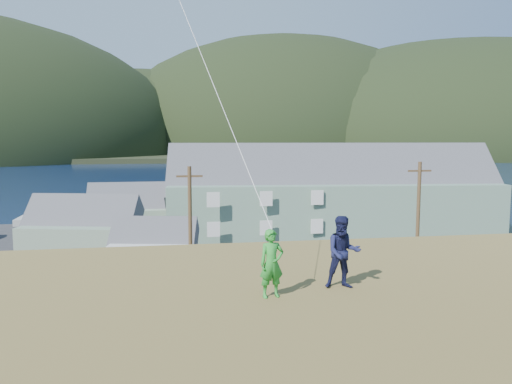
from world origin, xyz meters
The scene contains 14 objects.
ground centered at (0.00, 0.00, 0.00)m, with size 900.00×900.00×0.00m, color #0A1638.
grass_strip centered at (0.00, -2.00, 0.05)m, with size 110.00×8.00×0.10m, color #4C3D19.
waterfront_lot centered at (0.00, 17.00, 0.06)m, with size 72.00×36.00×0.12m, color #28282B.
wharf centered at (-6.00, 40.00, 0.45)m, with size 26.00×14.00×0.90m, color gray.
far_shore centered at (0.00, 330.00, 1.00)m, with size 900.00×320.00×2.00m, color black.
far_hills centered at (35.59, 279.38, 2.00)m, with size 760.00×265.00×143.00m.
lodge centered at (16.54, 21.89, 4.66)m, with size 35.23×12.83×12.13m.
shed_palegreen_near centered at (-7.90, 15.28, 2.62)m, with size 10.65×7.98×6.94m.
shed_white centered at (-1.66, 10.42, 2.07)m, with size 7.41×5.62×5.31m.
shed_palegreen_far centered at (-3.66, 24.41, 2.74)m, with size 10.69×6.15×7.18m.
utility_poles centered at (0.06, 1.50, 4.72)m, with size 31.68×0.24×9.70m.
parked_cars centered at (-9.42, 21.45, 0.87)m, with size 26.71×13.05×1.58m.
kite_flyer_green centered at (2.18, -18.30, 7.97)m, with size 0.56×0.37×1.54m, color #268B2D.
kite_flyer_navy centered at (3.98, -17.90, 8.06)m, with size 0.84×0.65×1.73m, color #15183B.
Camera 1 is at (0.09, -28.97, 10.80)m, focal length 35.00 mm.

